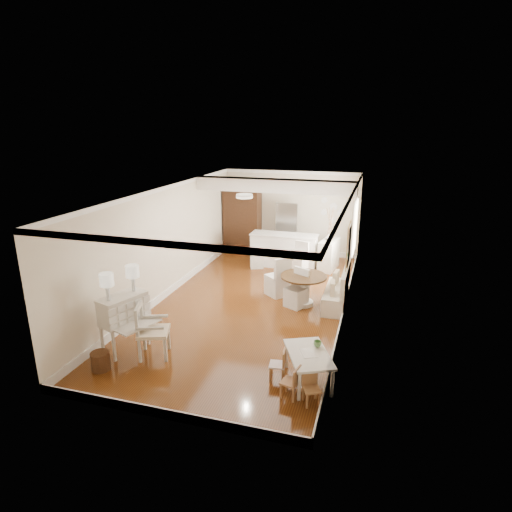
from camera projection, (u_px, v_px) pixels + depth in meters
The scene contains 20 objects.
room at pixel (257, 223), 10.25m from camera, with size 9.00×9.04×2.82m.
secretary_bureau at pixel (125, 323), 8.25m from camera, with size 0.90×0.92×1.15m, color white.
gustavian_armchair at pixel (153, 331), 8.05m from camera, with size 0.60×0.60×1.05m, color beige.
wicker_basket at pixel (101, 361), 7.69m from camera, with size 0.34×0.34×0.34m, color #4D2D18.
kids_table at pixel (308, 367), 7.30m from camera, with size 0.65×1.09×0.55m, color white.
kids_chair_a at pixel (290, 381), 6.88m from camera, with size 0.28×0.28×0.57m, color #AD784F.
kids_chair_b at pixel (277, 364), 7.38m from camera, with size 0.27×0.27×0.56m, color #A2754A.
kids_chair_c at pixel (312, 389), 6.71m from camera, with size 0.26×0.26×0.54m, color #B37E51.
banquette at pixel (336, 287), 10.33m from camera, with size 0.52×1.60×0.98m, color silver.
dining_table at pixel (303, 290), 10.39m from camera, with size 1.11×1.11×0.76m, color #472E17.
slip_chair_near at pixel (296, 288), 10.28m from camera, with size 0.44×0.46×0.94m, color white.
slip_chair_far at pixel (278, 276), 10.96m from camera, with size 0.50×0.52×1.06m, color silver.
breakfast_counter at pixel (284, 250), 13.21m from camera, with size 2.05×0.65×1.03m, color white.
bar_stool_left at pixel (257, 252), 13.10m from camera, with size 0.39×0.39×0.98m, color silver.
bar_stool_right at pixel (299, 260), 12.23m from camera, with size 0.42×0.42×1.04m, color white.
pantry_cabinet at pixel (242, 220), 14.47m from camera, with size 1.20×0.60×2.30m, color #381E11.
fridge at pixel (297, 231), 14.01m from camera, with size 0.75×0.65×1.80m, color silver.
sideboard at pixel (329, 255), 12.95m from camera, with size 0.42×0.96×0.91m, color silver.
pencil_cup at pixel (318, 344), 7.42m from camera, with size 0.14×0.14×0.11m, color #6AA761.
branch_vase at pixel (329, 237), 12.83m from camera, with size 0.19×0.19×0.19m, color white.
Camera 1 is at (2.86, -9.30, 4.25)m, focal length 30.00 mm.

